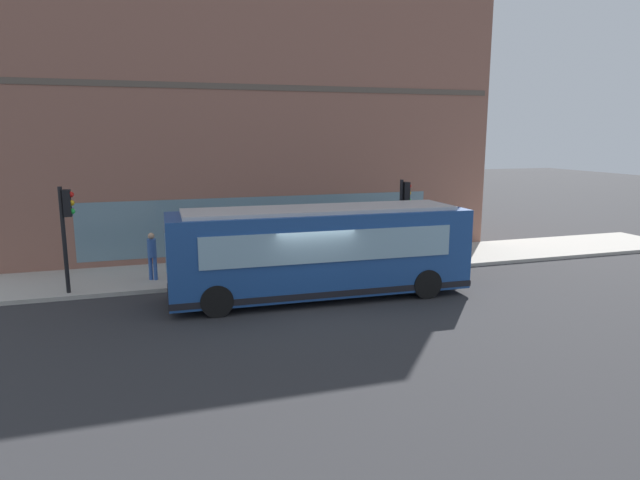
% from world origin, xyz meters
% --- Properties ---
extents(ground, '(120.00, 120.00, 0.00)m').
position_xyz_m(ground, '(0.00, 0.00, 0.00)').
color(ground, '#2D2D30').
extents(sidewalk_curb, '(4.04, 40.00, 0.15)m').
position_xyz_m(sidewalk_curb, '(4.62, 0.00, 0.07)').
color(sidewalk_curb, '#B2ADA3').
rests_on(sidewalk_curb, ground).
extents(building_corner, '(8.52, 22.03, 13.44)m').
position_xyz_m(building_corner, '(10.88, 0.00, 6.71)').
color(building_corner, '#8C5B4C').
rests_on(building_corner, ground).
extents(city_bus_nearside, '(2.84, 10.11, 3.07)m').
position_xyz_m(city_bus_nearside, '(0.45, -0.53, 1.55)').
color(city_bus_nearside, '#1E478C').
rests_on(city_bus_nearside, ground).
extents(traffic_light_near_corner, '(0.32, 0.49, 3.54)m').
position_xyz_m(traffic_light_near_corner, '(3.05, -4.91, 2.62)').
color(traffic_light_near_corner, black).
rests_on(traffic_light_near_corner, sidewalk_curb).
extents(traffic_light_down_block, '(0.32, 0.49, 3.61)m').
position_xyz_m(traffic_light_down_block, '(3.06, 7.50, 2.67)').
color(traffic_light_down_block, black).
rests_on(traffic_light_down_block, sidewalk_curb).
extents(fire_hydrant, '(0.35, 0.35, 0.74)m').
position_xyz_m(fire_hydrant, '(5.23, 1.77, 0.51)').
color(fire_hydrant, red).
rests_on(fire_hydrant, sidewalk_curb).
extents(pedestrian_by_light_pole, '(0.32, 0.32, 1.77)m').
position_xyz_m(pedestrian_by_light_pole, '(3.96, 4.84, 1.17)').
color(pedestrian_by_light_pole, '#3359A5').
rests_on(pedestrian_by_light_pole, sidewalk_curb).
extents(pedestrian_near_hydrant, '(0.32, 0.32, 1.64)m').
position_xyz_m(pedestrian_near_hydrant, '(3.38, -1.68, 1.09)').
color(pedestrian_near_hydrant, '#B23338').
rests_on(pedestrian_near_hydrant, sidewalk_curb).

